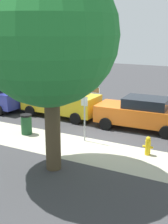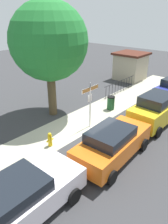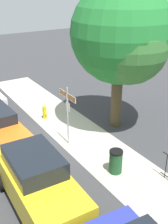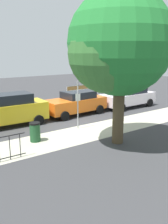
# 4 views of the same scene
# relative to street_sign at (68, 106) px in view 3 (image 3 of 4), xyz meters

# --- Properties ---
(ground_plane) EXTENTS (60.00, 60.00, 0.00)m
(ground_plane) POSITION_rel_street_sign_xyz_m (-0.50, -0.40, -1.92)
(ground_plane) COLOR #38383A
(sidewalk_strip) EXTENTS (24.00, 2.60, 0.00)m
(sidewalk_strip) POSITION_rel_street_sign_xyz_m (1.50, 0.90, -1.92)
(sidewalk_strip) COLOR #B1AD97
(sidewalk_strip) RESTS_ON ground_plane
(street_sign) EXTENTS (1.44, 0.07, 2.80)m
(street_sign) POSITION_rel_street_sign_xyz_m (0.00, 0.00, 0.00)
(street_sign) COLOR #9EA0A5
(street_sign) RESTS_ON ground_plane
(shade_tree) EXTENTS (4.84, 4.78, 7.17)m
(shade_tree) POSITION_rel_street_sign_xyz_m (-0.06, 3.00, 2.76)
(shade_tree) COLOR #483C27
(shade_tree) RESTS_ON ground_plane
(car_yellow) EXTENTS (4.60, 2.05, 1.96)m
(car_yellow) POSITION_rel_street_sign_xyz_m (3.05, -2.86, -0.94)
(car_yellow) COLOR gold
(car_yellow) RESTS_ON ground_plane
(fire_hydrant) EXTENTS (0.42, 0.22, 0.78)m
(fire_hydrant) POSITION_rel_street_sign_xyz_m (-3.01, 0.20, -1.53)
(fire_hydrant) COLOR yellow
(fire_hydrant) RESTS_ON ground_plane
(trash_bin) EXTENTS (0.55, 0.55, 0.98)m
(trash_bin) POSITION_rel_street_sign_xyz_m (2.93, 0.50, -1.42)
(trash_bin) COLOR #1E4C28
(trash_bin) RESTS_ON ground_plane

